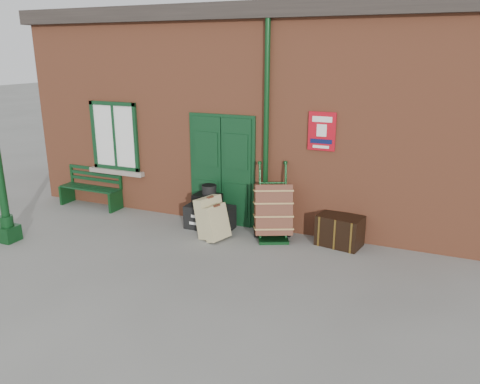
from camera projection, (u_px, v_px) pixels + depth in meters
The scene contains 10 objects.
ground at pixel (203, 251), 8.37m from camera, with size 80.00×80.00×0.00m, color gray.
station_building at pixel (270, 109), 10.82m from camera, with size 10.30×4.30×4.36m.
bench at pixel (92, 186), 10.73m from camera, with size 1.49×0.49×0.92m.
houdini_trunk at pixel (210, 217), 9.41m from camera, with size 0.94×0.52×0.47m, color black.
strongbox at pixel (207, 200), 9.33m from camera, with size 0.52×0.38×0.24m, color black.
hatbox at pixel (209, 190), 9.28m from camera, with size 0.28×0.28×0.19m, color black.
suitcase_back at pixel (210, 217), 8.96m from camera, with size 0.22×0.55×0.77m, color tan.
suitcase_front at pixel (216, 222), 8.82m from camera, with size 0.20×0.49×0.66m, color tan.
porter_trolley at pixel (273, 210), 8.84m from camera, with size 0.94×0.96×1.42m.
dark_trunk at pixel (340, 231), 8.57m from camera, with size 0.79×0.51×0.57m, color black.
Camera 1 is at (3.63, -6.83, 3.43)m, focal length 35.00 mm.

